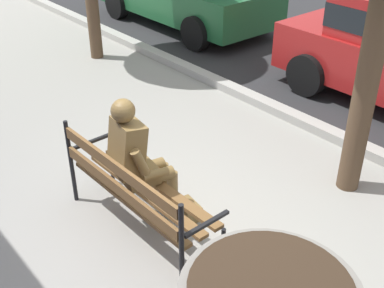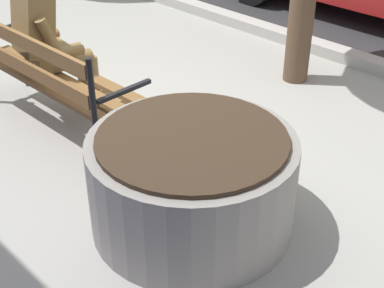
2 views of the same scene
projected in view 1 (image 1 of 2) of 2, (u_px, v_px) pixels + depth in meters
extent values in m
plane|color=#9E9B93|center=(159.00, 240.00, 4.78)|extent=(80.00, 80.00, 0.00)
cube|color=#B2AFA8|center=(340.00, 138.00, 6.36)|extent=(60.00, 0.20, 0.12)
cube|color=brown|center=(128.00, 200.00, 4.58)|extent=(1.70, 0.14, 0.04)
cube|color=brown|center=(143.00, 192.00, 4.69)|extent=(1.70, 0.14, 0.04)
cube|color=brown|center=(159.00, 185.00, 4.79)|extent=(1.70, 0.14, 0.04)
cube|color=brown|center=(118.00, 189.00, 4.45)|extent=(1.70, 0.07, 0.11)
cube|color=brown|center=(116.00, 168.00, 4.33)|extent=(1.70, 0.07, 0.11)
cylinder|color=black|center=(112.00, 166.00, 5.48)|extent=(0.04, 0.04, 0.45)
cylinder|color=black|center=(71.00, 162.00, 5.09)|extent=(0.04, 0.04, 0.95)
cube|color=black|center=(92.00, 141.00, 5.17)|extent=(0.04, 0.48, 0.03)
cylinder|color=black|center=(223.00, 249.00, 4.34)|extent=(0.04, 0.04, 0.45)
cylinder|color=black|center=(182.00, 252.00, 3.95)|extent=(0.04, 0.04, 0.95)
cube|color=black|center=(207.00, 224.00, 4.03)|extent=(0.04, 0.48, 0.03)
cube|color=olive|center=(139.00, 173.00, 4.77)|extent=(0.38, 0.36, 0.16)
cube|color=olive|center=(127.00, 148.00, 4.56)|extent=(0.40, 0.34, 0.55)
sphere|color=olive|center=(123.00, 111.00, 4.36)|extent=(0.22, 0.22, 0.22)
cylinder|color=olive|center=(119.00, 141.00, 4.75)|extent=(0.11, 0.19, 0.29)
cylinder|color=olive|center=(133.00, 152.00, 4.91)|extent=(0.11, 0.27, 0.10)
cylinder|color=olive|center=(140.00, 162.00, 4.43)|extent=(0.11, 0.19, 0.29)
cylinder|color=olive|center=(155.00, 174.00, 4.58)|extent=(0.11, 0.27, 0.10)
cylinder|color=olive|center=(147.00, 168.00, 4.92)|extent=(0.18, 0.38, 0.14)
cylinder|color=olive|center=(164.00, 185.00, 5.14)|extent=(0.11, 0.11, 0.50)
cube|color=olive|center=(169.00, 199.00, 5.27)|extent=(0.14, 0.25, 0.07)
cylinder|color=olive|center=(156.00, 177.00, 4.79)|extent=(0.18, 0.38, 0.14)
cylinder|color=olive|center=(173.00, 193.00, 5.01)|extent=(0.11, 0.11, 0.50)
cube|color=olive|center=(178.00, 208.00, 5.14)|extent=(0.14, 0.25, 0.07)
cube|color=olive|center=(188.00, 210.00, 5.05)|extent=(0.30, 0.22, 0.16)
cylinder|color=#38281C|center=(271.00, 288.00, 3.41)|extent=(1.17, 1.17, 0.03)
cylinder|color=brown|center=(367.00, 82.00, 4.91)|extent=(0.24, 0.24, 2.52)
cylinder|color=black|center=(259.00, 16.00, 10.09)|extent=(0.64, 0.22, 0.64)
cylinder|color=black|center=(196.00, 33.00, 9.15)|extent=(0.64, 0.22, 0.64)
cylinder|color=black|center=(117.00, 4.00, 10.90)|extent=(0.64, 0.22, 0.64)
cylinder|color=black|center=(371.00, 50.00, 8.40)|extent=(0.64, 0.22, 0.64)
cylinder|color=black|center=(307.00, 75.00, 7.46)|extent=(0.64, 0.22, 0.64)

